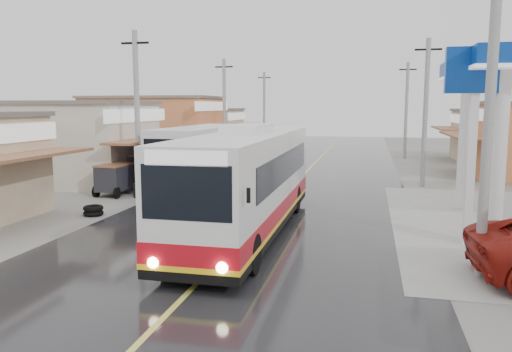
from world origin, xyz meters
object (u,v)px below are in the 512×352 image
(coach_bus, at_px, (248,182))
(tricycle_far, at_px, (114,177))
(tyre_stack, at_px, (93,211))
(cyclist, at_px, (201,181))
(tricycle_near, at_px, (128,167))
(second_bus, at_px, (202,154))

(coach_bus, xyz_separation_m, tricycle_far, (-8.29, 5.76, -0.92))
(tricycle_far, relative_size, tyre_stack, 2.56)
(cyclist, xyz_separation_m, tricycle_near, (-4.86, 1.63, 0.38))
(tricycle_far, bearing_deg, coach_bus, -35.49)
(tricycle_far, bearing_deg, tyre_stack, -72.30)
(second_bus, bearing_deg, tricycle_far, -125.62)
(tricycle_near, xyz_separation_m, tricycle_far, (0.75, -2.92, -0.15))
(second_bus, xyz_separation_m, cyclist, (0.95, -2.98, -1.08))
(coach_bus, height_order, tricycle_near, coach_bus)
(second_bus, bearing_deg, tyre_stack, -100.10)
(second_bus, height_order, tyre_stack, second_bus)
(tricycle_near, bearing_deg, tricycle_far, -88.00)
(tricycle_near, height_order, tricycle_far, tricycle_near)
(cyclist, relative_size, tricycle_far, 0.99)
(tricycle_near, relative_size, tricycle_far, 1.20)
(cyclist, bearing_deg, second_bus, 97.45)
(tricycle_near, relative_size, tyre_stack, 3.07)
(tyre_stack, bearing_deg, coach_bus, -11.07)
(tricycle_far, bearing_deg, second_bus, 52.81)
(coach_bus, bearing_deg, tricycle_far, 145.13)
(second_bus, xyz_separation_m, tyre_stack, (-1.69, -8.69, -1.54))
(second_bus, distance_m, tricycle_near, 4.20)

